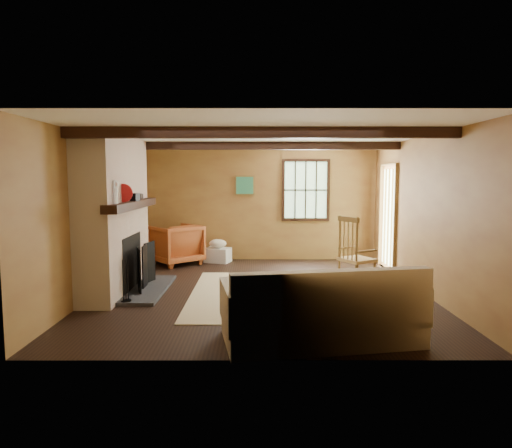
{
  "coord_description": "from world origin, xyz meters",
  "views": [
    {
      "loc": [
        -0.07,
        -7.02,
        1.77
      ],
      "look_at": [
        -0.06,
        0.4,
        1.01
      ],
      "focal_mm": 32.0,
      "sensor_mm": 36.0,
      "label": 1
    }
  ],
  "objects_px": {
    "rocking_chair": "(355,257)",
    "sofa": "(323,314)",
    "fireplace": "(116,221)",
    "laundry_basket": "(218,255)",
    "armchair": "(176,244)"
  },
  "relations": [
    {
      "from": "rocking_chair",
      "to": "laundry_basket",
      "type": "height_order",
      "value": "rocking_chair"
    },
    {
      "from": "rocking_chair",
      "to": "armchair",
      "type": "relative_size",
      "value": 1.29
    },
    {
      "from": "sofa",
      "to": "fireplace",
      "type": "bearing_deg",
      "value": 132.11
    },
    {
      "from": "sofa",
      "to": "laundry_basket",
      "type": "bearing_deg",
      "value": 98.11
    },
    {
      "from": "laundry_basket",
      "to": "fireplace",
      "type": "bearing_deg",
      "value": -119.45
    },
    {
      "from": "sofa",
      "to": "laundry_basket",
      "type": "xyz_separation_m",
      "value": [
        -1.51,
        4.67,
        -0.15
      ]
    },
    {
      "from": "fireplace",
      "to": "laundry_basket",
      "type": "height_order",
      "value": "fireplace"
    },
    {
      "from": "fireplace",
      "to": "laundry_basket",
      "type": "relative_size",
      "value": 4.8
    },
    {
      "from": "armchair",
      "to": "rocking_chair",
      "type": "bearing_deg",
      "value": 108.0
    },
    {
      "from": "armchair",
      "to": "sofa",
      "type": "bearing_deg",
      "value": 77.17
    },
    {
      "from": "rocking_chair",
      "to": "armchair",
      "type": "xyz_separation_m",
      "value": [
        -3.23,
        1.96,
        -0.08
      ]
    },
    {
      "from": "fireplace",
      "to": "sofa",
      "type": "relative_size",
      "value": 1.07
    },
    {
      "from": "rocking_chair",
      "to": "sofa",
      "type": "distance_m",
      "value": 2.63
    },
    {
      "from": "rocking_chair",
      "to": "sofa",
      "type": "height_order",
      "value": "rocking_chair"
    },
    {
      "from": "rocking_chair",
      "to": "sofa",
      "type": "relative_size",
      "value": 0.52
    }
  ]
}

